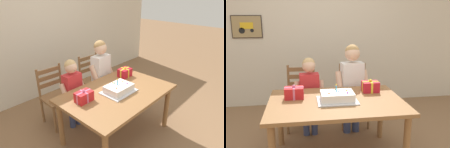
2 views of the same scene
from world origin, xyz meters
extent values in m
plane|color=#846042|center=(0.00, 0.00, 0.00)|extent=(20.00, 20.00, 0.00)
cube|color=beige|center=(0.00, 1.94, 1.30)|extent=(6.40, 0.08, 2.60)
cube|color=olive|center=(0.00, 0.00, 0.70)|extent=(1.49, 0.99, 0.04)
cylinder|color=olive|center=(0.67, -0.42, 0.34)|extent=(0.07, 0.07, 0.68)
cylinder|color=olive|center=(-0.67, 0.42, 0.34)|extent=(0.07, 0.07, 0.68)
cylinder|color=olive|center=(0.67, 0.42, 0.34)|extent=(0.07, 0.07, 0.68)
cube|color=silver|center=(0.01, -0.02, 0.73)|extent=(0.44, 0.34, 0.01)
cube|color=white|center=(0.01, -0.02, 0.78)|extent=(0.36, 0.26, 0.09)
cylinder|color=#33ADE5|center=(0.00, 0.00, 0.86)|extent=(0.01, 0.01, 0.07)
sphere|color=yellow|center=(0.00, 0.00, 0.91)|extent=(0.02, 0.02, 0.02)
sphere|color=blue|center=(0.02, -0.02, 0.83)|extent=(0.01, 0.01, 0.01)
sphere|color=orange|center=(-0.09, -0.06, 0.83)|extent=(0.02, 0.02, 0.02)
sphere|color=green|center=(0.01, 0.06, 0.83)|extent=(0.02, 0.02, 0.02)
sphere|color=orange|center=(0.12, 0.01, 0.83)|extent=(0.02, 0.02, 0.02)
sphere|color=purple|center=(0.11, -0.08, 0.83)|extent=(0.02, 0.02, 0.02)
sphere|color=orange|center=(0.00, 0.08, 0.83)|extent=(0.02, 0.02, 0.02)
cube|color=red|center=(-0.46, 0.14, 0.79)|extent=(0.21, 0.14, 0.13)
cube|color=#DB668E|center=(-0.46, 0.14, 0.79)|extent=(0.22, 0.02, 0.13)
cube|color=#DB668E|center=(-0.46, 0.14, 0.79)|extent=(0.02, 0.15, 0.13)
sphere|color=#DB668E|center=(-0.46, 0.14, 0.87)|extent=(0.04, 0.04, 0.04)
cube|color=red|center=(0.46, 0.25, 0.79)|extent=(0.20, 0.15, 0.13)
cube|color=yellow|center=(0.46, 0.25, 0.79)|extent=(0.21, 0.02, 0.13)
cube|color=yellow|center=(0.46, 0.25, 0.79)|extent=(0.02, 0.16, 0.13)
sphere|color=yellow|center=(0.46, 0.25, 0.87)|extent=(0.04, 0.04, 0.04)
cube|color=brown|center=(-0.40, 0.87, 0.45)|extent=(0.44, 0.44, 0.04)
cylinder|color=brown|center=(-0.21, 0.68, 0.21)|extent=(0.04, 0.04, 0.43)
cylinder|color=brown|center=(-0.59, 0.69, 0.21)|extent=(0.04, 0.04, 0.43)
cylinder|color=brown|center=(-0.20, 1.06, 0.21)|extent=(0.04, 0.04, 0.43)
cylinder|color=brown|center=(-0.58, 1.07, 0.21)|extent=(0.04, 0.04, 0.43)
cylinder|color=brown|center=(-0.20, 1.06, 0.70)|extent=(0.04, 0.04, 0.45)
cylinder|color=brown|center=(-0.58, 1.07, 0.70)|extent=(0.04, 0.04, 0.45)
cube|color=brown|center=(-0.39, 1.06, 0.63)|extent=(0.36, 0.04, 0.06)
cube|color=brown|center=(-0.39, 1.06, 0.74)|extent=(0.36, 0.04, 0.06)
cube|color=brown|center=(-0.39, 1.06, 0.85)|extent=(0.36, 0.04, 0.06)
cube|color=brown|center=(0.40, 0.87, 0.45)|extent=(0.44, 0.44, 0.04)
cylinder|color=brown|center=(0.58, 0.67, 0.21)|extent=(0.04, 0.04, 0.43)
cylinder|color=brown|center=(0.20, 0.69, 0.21)|extent=(0.04, 0.04, 0.43)
cylinder|color=brown|center=(0.59, 1.05, 0.21)|extent=(0.04, 0.04, 0.43)
cylinder|color=brown|center=(0.21, 1.07, 0.21)|extent=(0.04, 0.04, 0.43)
cylinder|color=brown|center=(0.59, 1.05, 0.70)|extent=(0.04, 0.04, 0.45)
cylinder|color=brown|center=(0.21, 1.07, 0.70)|extent=(0.04, 0.04, 0.45)
cube|color=brown|center=(0.40, 1.06, 0.63)|extent=(0.36, 0.04, 0.06)
cube|color=brown|center=(0.40, 1.06, 0.74)|extent=(0.36, 0.04, 0.06)
cube|color=brown|center=(0.40, 1.06, 0.85)|extent=(0.36, 0.04, 0.06)
cylinder|color=#38426B|center=(0.38, 0.64, 0.24)|extent=(0.10, 0.10, 0.48)
cylinder|color=#38426B|center=(0.24, 0.62, 0.24)|extent=(0.10, 0.10, 0.48)
cube|color=white|center=(0.31, 0.63, 0.75)|extent=(0.31, 0.21, 0.54)
cylinder|color=#E0B293|center=(0.50, 0.61, 0.73)|extent=(0.10, 0.23, 0.36)
cylinder|color=#E0B293|center=(0.13, 0.57, 0.73)|extent=(0.10, 0.23, 0.36)
sphere|color=#E0B293|center=(0.31, 0.63, 1.14)|extent=(0.20, 0.20, 0.20)
sphere|color=#A87F4C|center=(0.31, 0.64, 1.17)|extent=(0.19, 0.19, 0.19)
cylinder|color=#38426B|center=(-0.22, 0.63, 0.21)|extent=(0.09, 0.09, 0.41)
cylinder|color=#38426B|center=(-0.33, 0.63, 0.21)|extent=(0.09, 0.09, 0.41)
cube|color=red|center=(-0.28, 0.63, 0.65)|extent=(0.26, 0.17, 0.47)
cylinder|color=#E0B293|center=(-0.11, 0.61, 0.63)|extent=(0.08, 0.20, 0.31)
cylinder|color=#E0B293|center=(-0.44, 0.59, 0.63)|extent=(0.08, 0.20, 0.31)
sphere|color=#E0B293|center=(-0.28, 0.63, 1.00)|extent=(0.18, 0.18, 0.18)
sphere|color=tan|center=(-0.28, 0.64, 1.02)|extent=(0.17, 0.17, 0.17)
camera|label=1|loc=(-1.82, -1.57, 2.03)|focal=32.30mm
camera|label=2|loc=(-0.36, -2.50, 1.65)|focal=38.58mm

